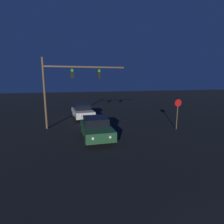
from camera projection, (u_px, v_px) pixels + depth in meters
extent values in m
cube|color=#1E4728|center=(96.00, 130.00, 12.19)|extent=(1.90, 4.07, 0.63)
cube|color=black|center=(95.00, 121.00, 12.28)|extent=(1.61, 1.91, 0.51)
cylinder|color=black|center=(113.00, 139.00, 11.26)|extent=(0.21, 0.69, 0.69)
cylinder|color=black|center=(86.00, 141.00, 10.83)|extent=(0.21, 0.69, 0.69)
cylinder|color=black|center=(104.00, 128.00, 13.66)|extent=(0.21, 0.69, 0.69)
cylinder|color=black|center=(82.00, 130.00, 13.23)|extent=(0.21, 0.69, 0.69)
sphere|color=#F9EFC6|center=(110.00, 137.00, 10.35)|extent=(0.18, 0.18, 0.18)
sphere|color=#F9EFC6|center=(93.00, 139.00, 10.10)|extent=(0.18, 0.18, 0.18)
cube|color=beige|center=(82.00, 112.00, 18.54)|extent=(2.18, 4.19, 0.63)
cube|color=black|center=(82.00, 107.00, 18.62)|extent=(1.73, 2.01, 0.51)
cylinder|color=black|center=(93.00, 117.00, 17.71)|extent=(0.26, 0.70, 0.69)
cylinder|color=black|center=(76.00, 118.00, 17.15)|extent=(0.26, 0.70, 0.69)
cylinder|color=black|center=(88.00, 113.00, 20.05)|extent=(0.26, 0.70, 0.69)
cylinder|color=black|center=(73.00, 114.00, 19.48)|extent=(0.26, 0.70, 0.69)
sphere|color=#F9EFC6|center=(91.00, 115.00, 16.80)|extent=(0.18, 0.18, 0.18)
sphere|color=#F9EFC6|center=(81.00, 116.00, 16.46)|extent=(0.18, 0.18, 0.18)
cylinder|color=brown|center=(45.00, 94.00, 14.32)|extent=(0.18, 0.18, 5.85)
cube|color=brown|center=(86.00, 67.00, 14.79)|extent=(6.81, 0.12, 0.12)
cube|color=black|center=(72.00, 73.00, 14.59)|extent=(0.28, 0.28, 0.90)
cylinder|color=green|center=(72.00, 70.00, 14.41)|extent=(0.20, 0.02, 0.20)
cube|color=black|center=(99.00, 73.00, 15.17)|extent=(0.28, 0.28, 0.90)
cylinder|color=green|center=(99.00, 71.00, 14.99)|extent=(0.20, 0.02, 0.20)
cylinder|color=brown|center=(177.00, 114.00, 14.43)|extent=(0.07, 0.07, 2.52)
cylinder|color=red|center=(178.00, 103.00, 14.24)|extent=(0.61, 0.03, 0.61)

